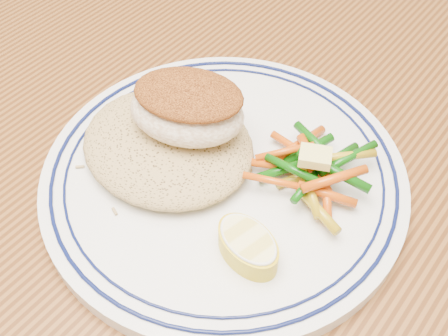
% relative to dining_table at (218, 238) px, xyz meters
% --- Properties ---
extents(dining_table, '(1.50, 0.90, 0.75)m').
position_rel_dining_table_xyz_m(dining_table, '(0.00, 0.00, 0.00)').
color(dining_table, '#4C280F').
rests_on(dining_table, ground).
extents(plate, '(0.30, 0.30, 0.02)m').
position_rel_dining_table_xyz_m(plate, '(0.01, -0.00, 0.11)').
color(plate, silver).
rests_on(plate, dining_table).
extents(rice_pilaf, '(0.15, 0.13, 0.03)m').
position_rel_dining_table_xyz_m(rice_pilaf, '(-0.04, -0.02, 0.13)').
color(rice_pilaf, '#A08450').
rests_on(rice_pilaf, plate).
extents(fish_fillet, '(0.11, 0.10, 0.05)m').
position_rel_dining_table_xyz_m(fish_fillet, '(-0.03, 0.00, 0.16)').
color(fish_fillet, '#F5E5CB').
rests_on(fish_fillet, rice_pilaf).
extents(vegetable_pile, '(0.10, 0.10, 0.03)m').
position_rel_dining_table_xyz_m(vegetable_pile, '(0.07, 0.03, 0.13)').
color(vegetable_pile, '#AD8C12').
rests_on(vegetable_pile, plate).
extents(butter_pat, '(0.03, 0.03, 0.01)m').
position_rel_dining_table_xyz_m(butter_pat, '(0.07, 0.03, 0.15)').
color(butter_pat, '#E8DD71').
rests_on(butter_pat, vegetable_pile).
extents(lemon_wedge, '(0.06, 0.06, 0.02)m').
position_rel_dining_table_xyz_m(lemon_wedge, '(0.07, -0.05, 0.12)').
color(lemon_wedge, yellow).
rests_on(lemon_wedge, plate).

